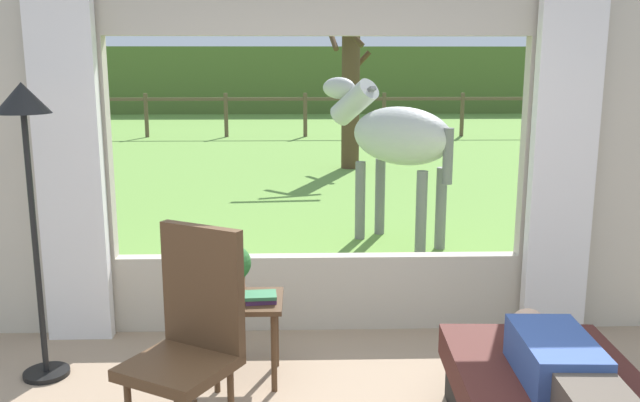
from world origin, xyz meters
TOP-DOWN VIEW (x-y plane):
  - back_wall_with_window at (0.00, 2.26)m, footprint 5.20×0.12m
  - curtain_panel_left at (-1.69, 2.12)m, footprint 0.44×0.10m
  - curtain_panel_right at (1.69, 2.12)m, footprint 0.44×0.10m
  - outdoor_pasture_lawn at (0.00, 13.16)m, footprint 36.00×21.68m
  - distant_hill_ridge at (0.00, 23.00)m, footprint 36.00×2.00m
  - reclining_person at (1.10, 0.35)m, footprint 0.37×1.43m
  - rocking_chair at (-0.69, 0.78)m, footprint 0.74×0.82m
  - side_table at (-0.46, 1.44)m, footprint 0.44×0.44m
  - potted_plant at (-0.54, 1.50)m, footprint 0.22×0.22m
  - book_stack at (-0.37, 1.39)m, footprint 0.20×0.16m
  - floor_lamp_left at (-1.73, 1.52)m, footprint 0.32×0.32m
  - horse at (0.86, 4.55)m, footprint 1.46×1.59m
  - pasture_tree at (0.75, 9.61)m, footprint 1.16×1.16m
  - pasture_fence_line at (0.00, 14.72)m, footprint 16.10×0.10m

SIDE VIEW (x-z plane):
  - outdoor_pasture_lawn at x=0.00m, z-range 0.00..0.02m
  - side_table at x=-0.46m, z-range 0.17..0.69m
  - reclining_person at x=1.10m, z-range 0.41..0.63m
  - rocking_chair at x=-0.69m, z-range -0.01..1.11m
  - book_stack at x=-0.37m, z-range 0.52..0.57m
  - potted_plant at x=-0.54m, z-range 0.54..0.86m
  - pasture_fence_line at x=0.00m, z-range 0.19..1.29m
  - horse at x=0.86m, z-range 0.29..2.02m
  - curtain_panel_left at x=-1.69m, z-range 0.00..2.40m
  - curtain_panel_right at x=1.69m, z-range 0.00..2.40m
  - distant_hill_ridge at x=0.00m, z-range 0.00..2.40m
  - back_wall_with_window at x=0.00m, z-range -0.03..2.52m
  - pasture_tree at x=0.75m, z-range -0.13..3.00m
  - floor_lamp_left at x=-1.73m, z-range 0.56..2.38m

